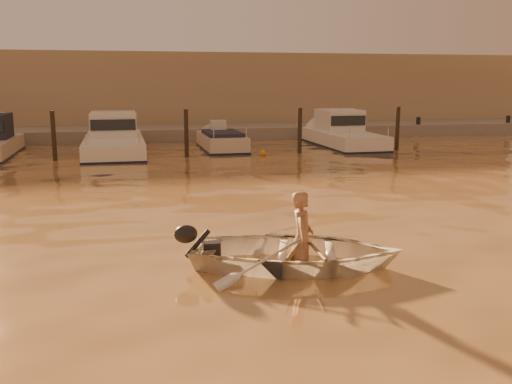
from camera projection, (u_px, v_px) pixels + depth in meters
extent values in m
plane|color=olive|center=(279.00, 248.00, 11.01)|extent=(160.00, 160.00, 0.00)
imported|color=silver|center=(296.00, 252.00, 9.85)|extent=(4.26, 3.59, 0.75)
imported|color=#A17150|center=(302.00, 238.00, 9.79)|extent=(0.56, 0.69, 1.64)
cylinder|color=brown|center=(311.00, 244.00, 9.80)|extent=(0.27, 2.10, 0.13)
cylinder|color=brown|center=(299.00, 243.00, 9.82)|extent=(1.03, 1.89, 0.13)
cylinder|color=#2D2319|center=(54.00, 138.00, 22.76)|extent=(0.18, 0.18, 2.20)
cylinder|color=#2D2319|center=(186.00, 135.00, 23.97)|extent=(0.18, 0.18, 2.20)
cylinder|color=#2D2319|center=(300.00, 133.00, 25.10)|extent=(0.18, 0.18, 2.20)
cylinder|color=#2D2319|center=(397.00, 131.00, 26.17)|extent=(0.18, 0.18, 2.20)
sphere|color=white|center=(135.00, 158.00, 22.94)|extent=(0.30, 0.30, 0.30)
sphere|color=orange|center=(263.00, 154.00, 24.36)|extent=(0.30, 0.30, 0.30)
sphere|color=silver|center=(373.00, 150.00, 25.50)|extent=(0.30, 0.30, 0.30)
cube|color=gray|center=(174.00, 136.00, 31.51)|extent=(52.00, 4.00, 1.00)
cube|color=#9E8466|center=(165.00, 93.00, 36.32)|extent=(46.00, 7.00, 4.80)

